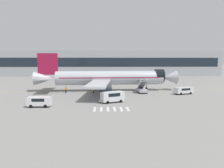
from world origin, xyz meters
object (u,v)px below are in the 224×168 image
at_px(fuel_tanker, 86,78).
at_px(terminal_building, 108,63).
at_px(airliner, 107,78).
at_px(ground_crew_0, 94,90).
at_px(boarding_stairs_forward, 142,89).
at_px(service_van_1, 39,101).
at_px(ground_crew_1, 66,90).
at_px(service_van_0, 112,96).
at_px(traffic_cone_0, 122,92).
at_px(baggage_cart, 114,94).
at_px(service_van_2, 183,90).

bearing_deg(fuel_tanker, terminal_building, -17.98).
bearing_deg(airliner, ground_crew_0, -40.97).
distance_m(fuel_tanker, ground_crew_0, 28.50).
bearing_deg(fuel_tanker, boarding_stairs_forward, -152.06).
bearing_deg(service_van_1, airliner, -31.59).
xyz_separation_m(ground_crew_0, ground_crew_1, (-7.40, 0.67, 0.05)).
distance_m(service_van_0, terminal_building, 79.04).
xyz_separation_m(service_van_0, traffic_cone_0, (3.12, 12.25, -1.09)).
bearing_deg(baggage_cart, terminal_building, -29.16).
relative_size(baggage_cart, ground_crew_1, 1.74).
xyz_separation_m(service_van_0, terminal_building, (1.16, 78.84, 5.50)).
distance_m(airliner, ground_crew_1, 12.22).
xyz_separation_m(airliner, fuel_tanker, (-7.84, 23.45, -1.91)).
relative_size(baggage_cart, terminal_building, 0.02).
relative_size(service_van_1, baggage_cart, 1.43).
relative_size(service_van_1, traffic_cone_0, 8.23).
distance_m(fuel_tanker, traffic_cone_0, 30.88).
relative_size(service_van_0, terminal_building, 0.04).
xyz_separation_m(baggage_cart, ground_crew_1, (-12.68, 4.25, 0.74)).
distance_m(service_van_0, ground_crew_1, 17.80).
bearing_deg(traffic_cone_0, fuel_tanker, 112.02).
bearing_deg(baggage_cart, service_van_2, -115.15).
relative_size(fuel_tanker, baggage_cart, 3.41).
xyz_separation_m(fuel_tanker, ground_crew_1, (-3.37, -27.54, -0.76)).
height_order(ground_crew_1, traffic_cone_0, ground_crew_1).
bearing_deg(traffic_cone_0, airliner, 125.96).
height_order(ground_crew_0, traffic_cone_0, ground_crew_0).
bearing_deg(ground_crew_0, service_van_0, 139.35).
bearing_deg(ground_crew_0, ground_crew_1, 24.94).
distance_m(service_van_0, traffic_cone_0, 12.69).
height_order(airliner, terminal_building, terminal_building).
bearing_deg(ground_crew_0, service_van_1, 89.72).
relative_size(service_van_1, ground_crew_1, 2.49).
relative_size(ground_crew_1, terminal_building, 0.01).
height_order(ground_crew_0, ground_crew_1, ground_crew_1).
distance_m(fuel_tanker, terminal_building, 39.51).
bearing_deg(service_van_0, ground_crew_1, 17.91).
bearing_deg(service_van_2, fuel_tanker, 23.54).
height_order(service_van_0, ground_crew_0, service_van_0).
bearing_deg(service_van_2, service_van_0, 100.21).
bearing_deg(service_van_1, traffic_cone_0, -46.23).
bearing_deg(baggage_cart, service_van_1, 101.69).
distance_m(service_van_1, service_van_2, 35.71).
xyz_separation_m(baggage_cart, ground_crew_0, (-5.29, 3.59, 0.69)).
bearing_deg(service_van_2, service_van_1, 94.70).
height_order(service_van_1, service_van_2, service_van_1).
bearing_deg(boarding_stairs_forward, service_van_2, -18.51).
bearing_deg(service_van_2, terminal_building, -3.75).
xyz_separation_m(airliner, traffic_cone_0, (3.73, -5.14, -3.41)).
distance_m(ground_crew_0, traffic_cone_0, 7.58).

